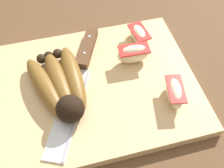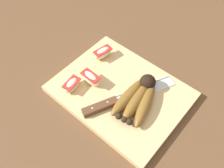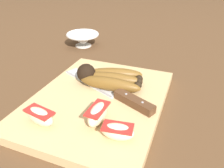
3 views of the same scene
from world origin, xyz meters
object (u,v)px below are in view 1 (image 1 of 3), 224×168
object	(u,v)px
chefs_knife	(82,67)
apple_wedge_middle	(139,35)
banana_bunch	(61,86)
apple_wedge_near	(134,54)
apple_wedge_far	(175,92)

from	to	relation	value
chefs_knife	apple_wedge_middle	world-z (taller)	apple_wedge_middle
chefs_knife	banana_bunch	bearing A→B (deg)	43.66
apple_wedge_near	apple_wedge_middle	xyz separation A→B (m)	(-0.03, -0.05, -0.00)
chefs_knife	apple_wedge_far	distance (m)	0.18
apple_wedge_middle	apple_wedge_near	bearing A→B (deg)	61.66
banana_bunch	chefs_knife	distance (m)	0.06
apple_wedge_near	apple_wedge_middle	size ratio (longest dim) A/B	1.04
banana_bunch	chefs_knife	world-z (taller)	banana_bunch
apple_wedge_near	apple_wedge_far	world-z (taller)	apple_wedge_near
chefs_knife	apple_wedge_middle	bearing A→B (deg)	-159.94
banana_bunch	apple_wedge_far	bearing A→B (deg)	161.72
banana_bunch	apple_wedge_near	distance (m)	0.15
apple_wedge_middle	banana_bunch	bearing A→B (deg)	27.28
apple_wedge_far	apple_wedge_middle	bearing A→B (deg)	-84.04
apple_wedge_near	apple_wedge_far	distance (m)	0.11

